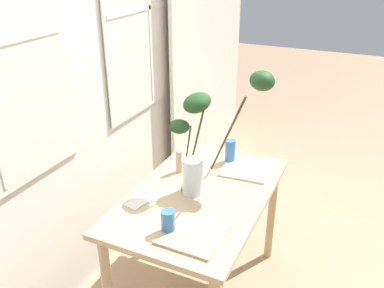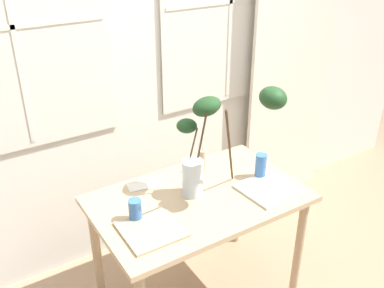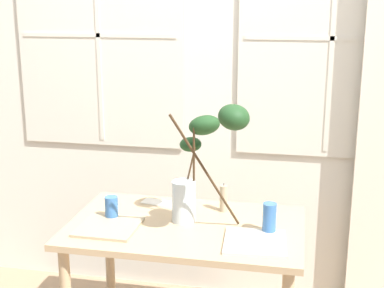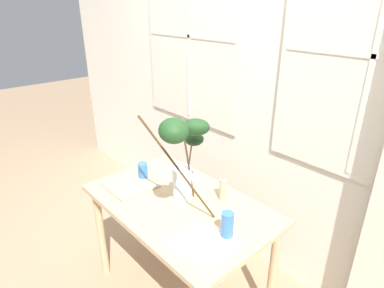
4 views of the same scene
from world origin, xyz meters
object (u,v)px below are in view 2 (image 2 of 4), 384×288
drinking_glass_blue_left (135,210)px  drinking_glass_blue_right (261,166)px  plate_square_right (267,189)px  pillar_candle (202,161)px  plate_square_left (151,229)px  dining_table (199,211)px  vase_with_branches (212,140)px

drinking_glass_blue_left → drinking_glass_blue_right: 0.78m
plate_square_right → pillar_candle: (-0.20, 0.36, 0.06)m
drinking_glass_blue_right → plate_square_left: bearing=-172.7°
dining_table → drinking_glass_blue_left: drinking_glass_blue_left is taller
dining_table → plate_square_left: 0.39m
drinking_glass_blue_right → dining_table: bearing=177.0°
drinking_glass_blue_right → vase_with_branches: bearing=177.7°
plate_square_right → plate_square_left: bearing=177.6°
dining_table → plate_square_right: size_ratio=4.14×
drinking_glass_blue_left → drinking_glass_blue_right: (0.78, -0.02, 0.02)m
vase_with_branches → drinking_glass_blue_left: bearing=179.2°
vase_with_branches → plate_square_right: bearing=-26.4°
vase_with_branches → drinking_glass_blue_left: (-0.45, 0.01, -0.27)m
dining_table → drinking_glass_blue_right: bearing=-3.0°
vase_with_branches → drinking_glass_blue_right: bearing=-2.3°
drinking_glass_blue_left → plate_square_right: drinking_glass_blue_left is taller
plate_square_left → pillar_candle: pillar_candle is taller
vase_with_branches → plate_square_right: (0.28, -0.14, -0.32)m
drinking_glass_blue_left → plate_square_left: (0.02, -0.12, -0.05)m
plate_square_right → pillar_candle: size_ratio=1.83×
drinking_glass_blue_right → plate_square_right: 0.15m
vase_with_branches → drinking_glass_blue_left: 0.52m
drinking_glass_blue_left → pillar_candle: pillar_candle is taller
drinking_glass_blue_left → drinking_glass_blue_right: bearing=-1.4°
dining_table → pillar_candle: (0.16, 0.21, 0.17)m
drinking_glass_blue_left → vase_with_branches: bearing=-0.8°
pillar_candle → vase_with_branches: bearing=-111.5°
drinking_glass_blue_left → plate_square_left: drinking_glass_blue_left is taller
plate_square_left → pillar_candle: 0.61m
vase_with_branches → drinking_glass_blue_left: vase_with_branches is taller
vase_with_branches → pillar_candle: 0.35m
plate_square_left → plate_square_right: (0.70, -0.03, 0.00)m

